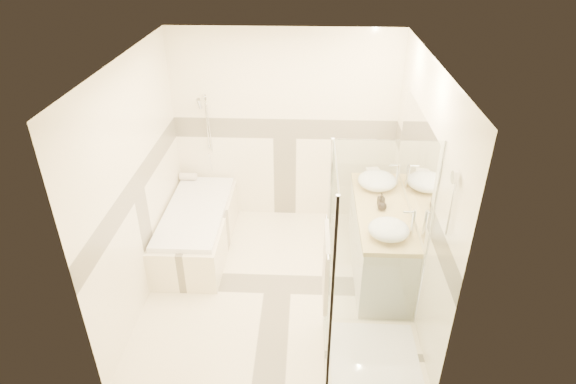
{
  "coord_description": "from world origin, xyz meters",
  "views": [
    {
      "loc": [
        0.3,
        -4.15,
        3.58
      ],
      "look_at": [
        0.1,
        0.25,
        1.05
      ],
      "focal_mm": 30.0,
      "sensor_mm": 36.0,
      "label": 1
    }
  ],
  "objects_px": {
    "bathtub": "(197,227)",
    "shower_enclosure": "(364,315)",
    "vessel_sink_near": "(377,181)",
    "amenity_bottle_a": "(381,199)",
    "vanity": "(379,240)",
    "amenity_bottle_b": "(382,205)",
    "vessel_sink_far": "(389,229)"
  },
  "relations": [
    {
      "from": "bathtub",
      "to": "vanity",
      "type": "relative_size",
      "value": 1.05
    },
    {
      "from": "shower_enclosure",
      "to": "vessel_sink_near",
      "type": "distance_m",
      "value": 1.8
    },
    {
      "from": "vessel_sink_near",
      "to": "shower_enclosure",
      "type": "bearing_deg",
      "value": -98.97
    },
    {
      "from": "vessel_sink_near",
      "to": "vanity",
      "type": "bearing_deg",
      "value": -87.49
    },
    {
      "from": "vanity",
      "to": "amenity_bottle_a",
      "type": "height_order",
      "value": "amenity_bottle_a"
    },
    {
      "from": "vanity",
      "to": "shower_enclosure",
      "type": "bearing_deg",
      "value": -102.97
    },
    {
      "from": "vessel_sink_near",
      "to": "vessel_sink_far",
      "type": "height_order",
      "value": "vessel_sink_near"
    },
    {
      "from": "vanity",
      "to": "bathtub",
      "type": "bearing_deg",
      "value": 170.75
    },
    {
      "from": "amenity_bottle_a",
      "to": "shower_enclosure",
      "type": "bearing_deg",
      "value": -101.57
    },
    {
      "from": "bathtub",
      "to": "vanity",
      "type": "bearing_deg",
      "value": -9.25
    },
    {
      "from": "shower_enclosure",
      "to": "amenity_bottle_a",
      "type": "distance_m",
      "value": 1.42
    },
    {
      "from": "bathtub",
      "to": "amenity_bottle_a",
      "type": "bearing_deg",
      "value": -7.71
    },
    {
      "from": "shower_enclosure",
      "to": "amenity_bottle_b",
      "type": "xyz_separation_m",
      "value": [
        0.27,
        1.23,
        0.41
      ]
    },
    {
      "from": "vessel_sink_far",
      "to": "amenity_bottle_b",
      "type": "height_order",
      "value": "vessel_sink_far"
    },
    {
      "from": "vanity",
      "to": "shower_enclosure",
      "type": "xyz_separation_m",
      "value": [
        -0.29,
        -1.27,
        0.08
      ]
    },
    {
      "from": "bathtub",
      "to": "vessel_sink_far",
      "type": "distance_m",
      "value": 2.39
    },
    {
      "from": "shower_enclosure",
      "to": "vessel_sink_near",
      "type": "height_order",
      "value": "shower_enclosure"
    },
    {
      "from": "vanity",
      "to": "shower_enclosure",
      "type": "height_order",
      "value": "shower_enclosure"
    },
    {
      "from": "bathtub",
      "to": "vessel_sink_near",
      "type": "relative_size",
      "value": 3.81
    },
    {
      "from": "vanity",
      "to": "amenity_bottle_b",
      "type": "xyz_separation_m",
      "value": [
        -0.02,
        -0.04,
        0.49
      ]
    },
    {
      "from": "vanity",
      "to": "vessel_sink_far",
      "type": "relative_size",
      "value": 4.02
    },
    {
      "from": "vessel_sink_far",
      "to": "amenity_bottle_a",
      "type": "height_order",
      "value": "vessel_sink_far"
    },
    {
      "from": "vanity",
      "to": "vessel_sink_near",
      "type": "xyz_separation_m",
      "value": [
        -0.02,
        0.46,
        0.51
      ]
    },
    {
      "from": "vanity",
      "to": "vessel_sink_near",
      "type": "bearing_deg",
      "value": 92.51
    },
    {
      "from": "bathtub",
      "to": "shower_enclosure",
      "type": "xyz_separation_m",
      "value": [
        1.86,
        -1.62,
        0.2
      ]
    },
    {
      "from": "amenity_bottle_a",
      "to": "vessel_sink_far",
      "type": "bearing_deg",
      "value": -90.0
    },
    {
      "from": "vanity",
      "to": "vessel_sink_far",
      "type": "bearing_deg",
      "value": -92.16
    },
    {
      "from": "vanity",
      "to": "vessel_sink_far",
      "type": "xyz_separation_m",
      "value": [
        -0.02,
        -0.53,
        0.5
      ]
    },
    {
      "from": "amenity_bottle_b",
      "to": "vanity",
      "type": "bearing_deg",
      "value": 62.67
    },
    {
      "from": "vessel_sink_near",
      "to": "amenity_bottle_a",
      "type": "height_order",
      "value": "vessel_sink_near"
    },
    {
      "from": "bathtub",
      "to": "amenity_bottle_b",
      "type": "bearing_deg",
      "value": -10.34
    },
    {
      "from": "shower_enclosure",
      "to": "amenity_bottle_a",
      "type": "height_order",
      "value": "shower_enclosure"
    }
  ]
}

